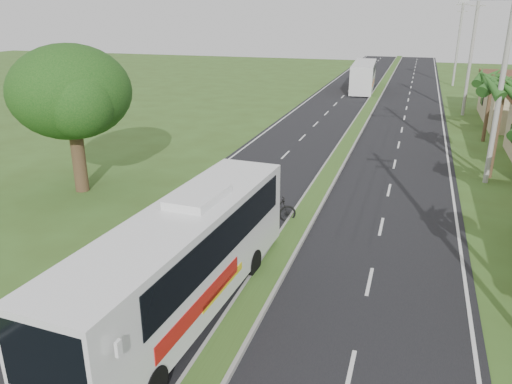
% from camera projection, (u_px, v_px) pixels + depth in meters
% --- Properties ---
extents(ground, '(180.00, 180.00, 0.00)m').
position_uv_depth(ground, '(225.00, 348.00, 14.07)').
color(ground, '#39531E').
rests_on(ground, ground).
extents(road_asphalt, '(14.00, 160.00, 0.02)m').
position_uv_depth(road_asphalt, '(338.00, 159.00, 31.96)').
color(road_asphalt, black).
rests_on(road_asphalt, ground).
extents(median_strip, '(1.20, 160.00, 0.18)m').
position_uv_depth(median_strip, '(338.00, 158.00, 31.92)').
color(median_strip, gray).
rests_on(median_strip, ground).
extents(lane_edge_left, '(0.12, 160.00, 0.01)m').
position_uv_depth(lane_edge_left, '(240.00, 151.00, 33.90)').
color(lane_edge_left, silver).
rests_on(lane_edge_left, ground).
extents(lane_edge_right, '(0.12, 160.00, 0.01)m').
position_uv_depth(lane_edge_right, '(449.00, 169.00, 30.02)').
color(lane_edge_right, silver).
rests_on(lane_edge_right, ground).
extents(palm_verge_c, '(2.40, 2.40, 5.85)m').
position_uv_depth(palm_verge_c, '(504.00, 87.00, 26.77)').
color(palm_verge_c, '#473321').
rests_on(palm_verge_c, ground).
extents(palm_verge_d, '(2.40, 2.40, 5.25)m').
position_uv_depth(palm_verge_d, '(493.00, 78.00, 34.87)').
color(palm_verge_d, '#473321').
rests_on(palm_verge_d, ground).
extents(shade_tree, '(6.30, 6.00, 7.54)m').
position_uv_depth(shade_tree, '(69.00, 95.00, 24.82)').
color(shade_tree, '#473321').
rests_on(shade_tree, ground).
extents(utility_pole_b, '(3.20, 0.28, 12.00)m').
position_uv_depth(utility_pole_b, '(504.00, 67.00, 25.58)').
color(utility_pole_b, gray).
rests_on(utility_pole_b, ground).
extents(utility_pole_c, '(1.60, 0.28, 11.00)m').
position_uv_depth(utility_pole_c, '(472.00, 51.00, 43.66)').
color(utility_pole_c, gray).
rests_on(utility_pole_c, ground).
extents(utility_pole_d, '(1.60, 0.28, 10.50)m').
position_uv_depth(utility_pole_d, '(458.00, 41.00, 61.63)').
color(utility_pole_d, gray).
rests_on(utility_pole_d, ground).
extents(coach_bus_main, '(2.97, 11.49, 3.68)m').
position_uv_depth(coach_bus_main, '(184.00, 255.00, 15.06)').
color(coach_bus_main, silver).
rests_on(coach_bus_main, ground).
extents(coach_bus_far, '(3.08, 11.33, 3.27)m').
position_uv_depth(coach_bus_far, '(364.00, 75.00, 59.16)').
color(coach_bus_far, silver).
rests_on(coach_bus_far, ground).
extents(motorcyclist, '(2.07, 1.28, 2.11)m').
position_uv_depth(motorcyclist, '(274.00, 207.00, 22.22)').
color(motorcyclist, black).
rests_on(motorcyclist, ground).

